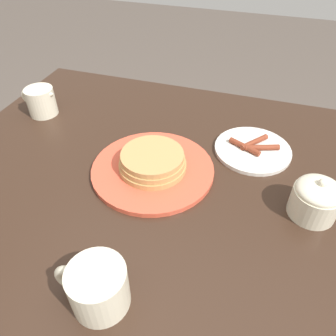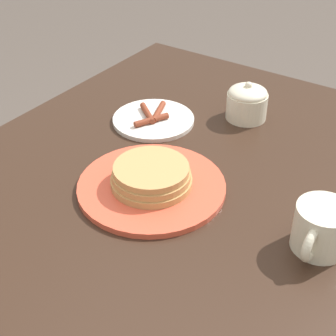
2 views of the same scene
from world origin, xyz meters
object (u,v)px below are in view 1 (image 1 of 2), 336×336
object	(u,v)px
pancake_plate	(153,165)
creamer_pitcher	(41,101)
side_plate_bacon	(253,149)
coffee_mug	(97,287)
sugar_bowl	(316,199)

from	to	relation	value
pancake_plate	creamer_pitcher	distance (m)	0.42
pancake_plate	side_plate_bacon	size ratio (longest dim) A/B	1.50
coffee_mug	sugar_bowl	size ratio (longest dim) A/B	1.30
pancake_plate	creamer_pitcher	size ratio (longest dim) A/B	2.44
pancake_plate	coffee_mug	distance (m)	0.33
coffee_mug	creamer_pitcher	xyz separation A→B (m)	(0.42, -0.47, -0.00)
side_plate_bacon	creamer_pitcher	bearing A→B (deg)	0.50
creamer_pitcher	sugar_bowl	size ratio (longest dim) A/B	1.23
sugar_bowl	side_plate_bacon	bearing A→B (deg)	-51.06
creamer_pitcher	side_plate_bacon	bearing A→B (deg)	-179.50
side_plate_bacon	creamer_pitcher	world-z (taller)	creamer_pitcher
side_plate_bacon	sugar_bowl	world-z (taller)	sugar_bowl
sugar_bowl	creamer_pitcher	bearing A→B (deg)	-12.57
side_plate_bacon	sugar_bowl	size ratio (longest dim) A/B	2.00
creamer_pitcher	pancake_plate	bearing A→B (deg)	159.78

